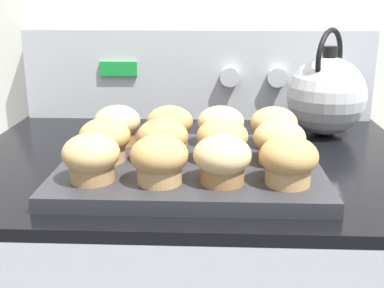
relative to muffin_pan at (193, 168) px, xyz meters
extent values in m
cube|color=black|center=(0.00, 0.11, -0.02)|extent=(0.79, 0.60, 0.02)
cube|color=#B7BABF|center=(0.00, 0.38, 0.09)|extent=(0.78, 0.05, 0.20)
cube|color=green|center=(-0.18, 0.35, 0.10)|extent=(0.08, 0.01, 0.03)
cylinder|color=#B7BABF|center=(0.07, 0.34, 0.09)|extent=(0.04, 0.02, 0.04)
cylinder|color=#B7BABF|center=(0.17, 0.34, 0.09)|extent=(0.04, 0.02, 0.04)
cylinder|color=#B7BABF|center=(0.27, 0.34, 0.09)|extent=(0.04, 0.02, 0.04)
cube|color=#28282D|center=(0.00, 0.00, 0.00)|extent=(0.40, 0.31, 0.02)
cylinder|color=#A37A4C|center=(-0.14, -0.09, 0.03)|extent=(0.06, 0.06, 0.03)
ellipsoid|color=tan|center=(-0.14, -0.09, 0.05)|extent=(0.08, 0.08, 0.05)
cylinder|color=tan|center=(-0.04, -0.09, 0.03)|extent=(0.06, 0.06, 0.03)
ellipsoid|color=#B2844C|center=(-0.04, -0.09, 0.05)|extent=(0.08, 0.08, 0.05)
cylinder|color=olive|center=(0.04, -0.09, 0.03)|extent=(0.06, 0.06, 0.03)
ellipsoid|color=tan|center=(0.04, -0.09, 0.05)|extent=(0.08, 0.08, 0.05)
cylinder|color=tan|center=(0.13, -0.09, 0.03)|extent=(0.06, 0.06, 0.03)
ellipsoid|color=#B2844C|center=(0.13, -0.09, 0.05)|extent=(0.08, 0.08, 0.05)
cylinder|color=tan|center=(-0.14, 0.00, 0.03)|extent=(0.06, 0.06, 0.03)
ellipsoid|color=tan|center=(-0.14, 0.00, 0.05)|extent=(0.08, 0.08, 0.05)
cylinder|color=tan|center=(-0.05, 0.00, 0.03)|extent=(0.06, 0.06, 0.03)
ellipsoid|color=#B2844C|center=(-0.05, 0.00, 0.05)|extent=(0.08, 0.08, 0.05)
cylinder|color=tan|center=(0.05, 0.00, 0.03)|extent=(0.06, 0.06, 0.03)
ellipsoid|color=tan|center=(0.05, 0.00, 0.05)|extent=(0.08, 0.08, 0.05)
cylinder|color=tan|center=(0.13, 0.00, 0.03)|extent=(0.06, 0.06, 0.03)
ellipsoid|color=tan|center=(0.13, 0.00, 0.05)|extent=(0.08, 0.08, 0.05)
cylinder|color=olive|center=(-0.13, 0.09, 0.03)|extent=(0.06, 0.06, 0.03)
ellipsoid|color=tan|center=(-0.13, 0.09, 0.05)|extent=(0.08, 0.08, 0.05)
cylinder|color=tan|center=(-0.04, 0.09, 0.03)|extent=(0.06, 0.06, 0.03)
ellipsoid|color=#B2844C|center=(-0.04, 0.09, 0.05)|extent=(0.08, 0.08, 0.05)
cylinder|color=tan|center=(0.04, 0.09, 0.03)|extent=(0.06, 0.06, 0.03)
ellipsoid|color=tan|center=(0.04, 0.09, 0.05)|extent=(0.08, 0.08, 0.05)
cylinder|color=tan|center=(0.13, 0.09, 0.03)|extent=(0.06, 0.06, 0.03)
ellipsoid|color=tan|center=(0.13, 0.09, 0.05)|extent=(0.08, 0.08, 0.05)
sphere|color=#ADAFB5|center=(0.26, 0.24, 0.07)|extent=(0.16, 0.16, 0.16)
cylinder|color=black|center=(0.26, 0.24, 0.16)|extent=(0.03, 0.03, 0.02)
cone|color=#ADAFB5|center=(0.30, 0.30, 0.09)|extent=(0.07, 0.08, 0.06)
torus|color=black|center=(0.26, 0.24, 0.14)|extent=(0.08, 0.10, 0.12)
camera|label=1|loc=(0.03, -0.71, 0.26)|focal=45.00mm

